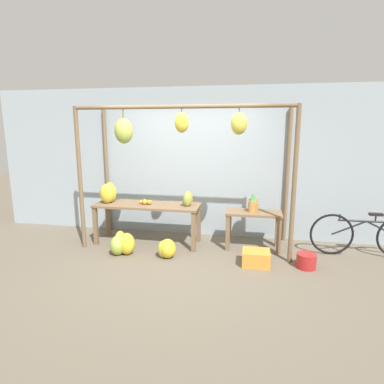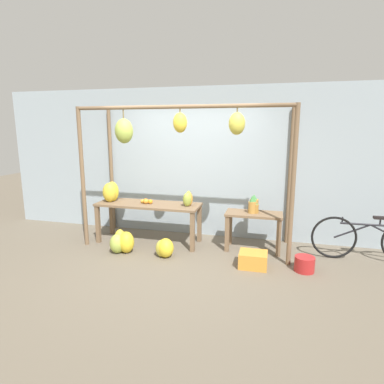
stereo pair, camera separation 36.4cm
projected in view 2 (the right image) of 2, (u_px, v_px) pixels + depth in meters
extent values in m
plane|color=#665B4C|center=(172.00, 263.00, 4.96)|extent=(20.00, 20.00, 0.00)
cube|color=#99A8B2|center=(196.00, 163.00, 6.11)|extent=(8.00, 0.08, 2.80)
cylinder|color=brown|center=(83.00, 178.00, 5.53)|extent=(0.07, 0.07, 2.40)
cylinder|color=brown|center=(293.00, 188.00, 4.67)|extent=(0.07, 0.07, 2.40)
cylinder|color=brown|center=(111.00, 171.00, 6.49)|extent=(0.07, 0.07, 2.40)
cylinder|color=brown|center=(290.00, 177.00, 5.63)|extent=(0.07, 0.07, 2.40)
cylinder|color=brown|center=(178.00, 107.00, 4.87)|extent=(3.47, 0.06, 0.06)
cylinder|color=brown|center=(123.00, 114.00, 5.12)|extent=(0.02, 0.02, 0.14)
ellipsoid|color=#9EB247|center=(124.00, 131.00, 5.17)|extent=(0.30, 0.27, 0.40)
cylinder|color=brown|center=(180.00, 111.00, 4.87)|extent=(0.02, 0.02, 0.06)
ellipsoid|color=gold|center=(180.00, 123.00, 4.91)|extent=(0.22, 0.20, 0.31)
cylinder|color=brown|center=(237.00, 110.00, 4.66)|extent=(0.02, 0.02, 0.06)
ellipsoid|color=gold|center=(237.00, 124.00, 4.70)|extent=(0.24, 0.22, 0.33)
cube|color=brown|center=(148.00, 204.00, 5.76)|extent=(1.87, 0.61, 0.04)
cube|color=brown|center=(98.00, 224.00, 5.80)|extent=(0.07, 0.07, 0.68)
cube|color=brown|center=(192.00, 232.00, 5.37)|extent=(0.07, 0.07, 0.68)
cube|color=brown|center=(112.00, 217.00, 6.29)|extent=(0.07, 0.07, 0.68)
cube|color=brown|center=(199.00, 223.00, 5.85)|extent=(0.07, 0.07, 0.68)
cube|color=brown|center=(254.00, 214.00, 5.39)|extent=(0.94, 0.45, 0.04)
cube|color=brown|center=(227.00, 234.00, 5.39)|extent=(0.07, 0.07, 0.61)
cube|color=brown|center=(279.00, 238.00, 5.18)|extent=(0.07, 0.07, 0.61)
cube|color=brown|center=(230.00, 228.00, 5.72)|extent=(0.07, 0.07, 0.61)
cube|color=brown|center=(279.00, 231.00, 5.51)|extent=(0.07, 0.07, 0.61)
ellipsoid|color=yellow|center=(112.00, 191.00, 5.90)|extent=(0.30, 0.29, 0.36)
ellipsoid|color=#9EB247|center=(112.00, 192.00, 5.94)|extent=(0.26, 0.27, 0.34)
ellipsoid|color=gold|center=(110.00, 192.00, 5.91)|extent=(0.30, 0.28, 0.33)
ellipsoid|color=gold|center=(110.00, 192.00, 5.84)|extent=(0.30, 0.29, 0.35)
sphere|color=orange|center=(143.00, 201.00, 5.76)|extent=(0.07, 0.07, 0.07)
sphere|color=orange|center=(146.00, 201.00, 5.72)|extent=(0.10, 0.10, 0.10)
sphere|color=orange|center=(151.00, 201.00, 5.75)|extent=(0.07, 0.07, 0.07)
sphere|color=orange|center=(150.00, 202.00, 5.71)|extent=(0.08, 0.08, 0.08)
sphere|color=orange|center=(146.00, 201.00, 5.73)|extent=(0.09, 0.09, 0.09)
sphere|color=orange|center=(146.00, 201.00, 5.71)|extent=(0.09, 0.09, 0.09)
cylinder|color=#B27F38|center=(254.00, 205.00, 5.52)|extent=(0.15, 0.15, 0.20)
cone|color=#428442|center=(254.00, 197.00, 5.50)|extent=(0.10, 0.10, 0.08)
cylinder|color=#B27F38|center=(252.00, 207.00, 5.36)|extent=(0.12, 0.12, 0.19)
cone|color=#428442|center=(252.00, 199.00, 5.33)|extent=(0.08, 0.08, 0.11)
cylinder|color=#A3702D|center=(255.00, 209.00, 5.37)|extent=(0.11, 0.11, 0.15)
cone|color=#428442|center=(255.00, 202.00, 5.34)|extent=(0.08, 0.08, 0.08)
cylinder|color=#B27F38|center=(253.00, 207.00, 5.36)|extent=(0.11, 0.11, 0.20)
cone|color=#428442|center=(253.00, 198.00, 5.33)|extent=(0.08, 0.08, 0.11)
ellipsoid|color=yellow|center=(126.00, 242.00, 5.36)|extent=(0.37, 0.38, 0.36)
ellipsoid|color=gold|center=(121.00, 242.00, 5.43)|extent=(0.34, 0.35, 0.30)
ellipsoid|color=gold|center=(120.00, 241.00, 5.39)|extent=(0.26, 0.27, 0.39)
ellipsoid|color=#9EB247|center=(118.00, 243.00, 5.34)|extent=(0.32, 0.34, 0.33)
ellipsoid|color=yellow|center=(166.00, 248.00, 5.17)|extent=(0.37, 0.38, 0.31)
ellipsoid|color=gold|center=(162.00, 248.00, 5.19)|extent=(0.19, 0.22, 0.28)
cube|color=orange|center=(253.00, 260.00, 4.81)|extent=(0.41, 0.34, 0.23)
cylinder|color=#AD2323|center=(304.00, 264.00, 4.67)|extent=(0.29, 0.29, 0.22)
torus|color=black|center=(334.00, 237.00, 5.10)|extent=(0.69, 0.05, 0.69)
cylinder|color=black|center=(371.00, 225.00, 4.94)|extent=(0.87, 0.06, 0.03)
cylinder|color=black|center=(352.00, 231.00, 5.02)|extent=(0.52, 0.04, 0.27)
cylinder|color=black|center=(380.00, 222.00, 4.90)|extent=(0.02, 0.02, 0.10)
cube|color=black|center=(381.00, 218.00, 4.89)|extent=(0.20, 0.09, 0.04)
cylinder|color=black|center=(342.00, 220.00, 5.02)|extent=(0.02, 0.02, 0.10)
ellipsoid|color=#93A33D|center=(187.00, 200.00, 5.51)|extent=(0.20, 0.19, 0.24)
ellipsoid|color=#93A33D|center=(189.00, 198.00, 5.61)|extent=(0.12, 0.14, 0.26)
ellipsoid|color=gold|center=(189.00, 199.00, 5.54)|extent=(0.19, 0.19, 0.25)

